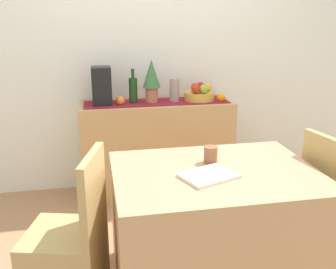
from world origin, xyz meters
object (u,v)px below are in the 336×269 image
open_book (208,176)px  ceramic_vase (174,90)px  wine_bottle (133,90)px  sideboard_console (157,148)px  dining_table (213,229)px  fruit_bowl (199,96)px  coffee_maker (102,86)px  coffee_cup (211,155)px  chair_near_window (68,261)px  potted_plant (152,78)px

open_book → ceramic_vase: bearing=63.9°
wine_bottle → sideboard_console: bearing=0.0°
dining_table → fruit_bowl: bearing=78.6°
coffee_maker → coffee_cup: coffee_maker is taller
open_book → coffee_cup: 0.22m
wine_bottle → coffee_cup: wine_bottle is taller
dining_table → coffee_cup: coffee_cup is taller
sideboard_console → dining_table: bearing=-85.3°
ceramic_vase → fruit_bowl: bearing=0.0°
wine_bottle → chair_near_window: (-0.52, -1.34, -0.69)m
coffee_maker → ceramic_vase: bearing=0.0°
ceramic_vase → coffee_cup: (-0.04, -1.21, -0.16)m
open_book → potted_plant: bearing=72.0°
dining_table → open_book: (-0.07, -0.08, 0.38)m
ceramic_vase → open_book: (-0.11, -1.41, -0.20)m
wine_bottle → dining_table: size_ratio=0.26×
fruit_bowl → coffee_maker: bearing=180.0°
coffee_cup → fruit_bowl: bearing=77.8°
wine_bottle → coffee_cup: size_ratio=3.00×
sideboard_console → potted_plant: potted_plant is taller
fruit_bowl → wine_bottle: bearing=180.0°
chair_near_window → coffee_cup: bearing=8.6°
potted_plant → open_book: 1.45m
coffee_maker → potted_plant: (0.42, 0.00, 0.05)m
coffee_maker → dining_table: 1.58m
chair_near_window → ceramic_vase: bearing=56.7°
sideboard_console → wine_bottle: wine_bottle is taller
ceramic_vase → chair_near_window: (-0.88, -1.34, -0.68)m
dining_table → open_book: 0.39m
fruit_bowl → wine_bottle: wine_bottle is taller
sideboard_console → coffee_maker: 0.74m
sideboard_console → open_book: size_ratio=4.73×
wine_bottle → open_book: size_ratio=1.06×
coffee_maker → coffee_cup: 1.36m
ceramic_vase → dining_table: (-0.05, -1.33, -0.57)m
ceramic_vase → potted_plant: bearing=180.0°
wine_bottle → potted_plant: 0.19m
potted_plant → open_book: size_ratio=1.32×
fruit_bowl → coffee_cup: fruit_bowl is taller
coffee_maker → ceramic_vase: size_ratio=1.56×
coffee_maker → open_book: size_ratio=1.14×
potted_plant → coffee_cup: 1.25m
coffee_maker → potted_plant: potted_plant is taller
sideboard_console → coffee_cup: sideboard_console is taller
chair_near_window → open_book: bearing=-5.8°
sideboard_console → potted_plant: bearing=180.0°
wine_bottle → ceramic_vase: wine_bottle is taller
sideboard_console → coffee_maker: coffee_maker is taller
fruit_bowl → open_book: (-0.33, -1.41, -0.14)m
fruit_bowl → chair_near_window: size_ratio=0.29×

